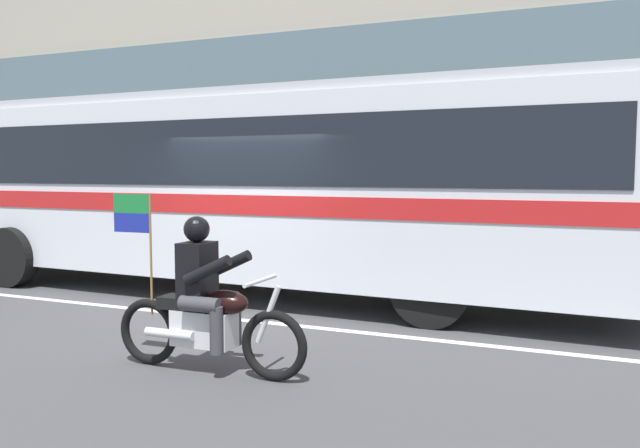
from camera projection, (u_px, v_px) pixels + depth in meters
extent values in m
plane|color=#3D3D3F|center=(248.00, 310.00, 9.34)|extent=(60.00, 60.00, 0.00)
cube|color=#B7B2A8|center=(365.00, 260.00, 14.00)|extent=(28.00, 3.80, 0.15)
cube|color=silver|center=(226.00, 318.00, 8.79)|extent=(26.60, 0.14, 0.01)
cube|color=#4C606B|center=(392.00, 52.00, 15.31)|extent=(25.76, 0.10, 1.40)
cube|color=silver|center=(241.00, 188.00, 10.61)|extent=(12.73, 3.00, 2.70)
cube|color=black|center=(240.00, 154.00, 10.57)|extent=(11.72, 3.00, 0.96)
cube|color=red|center=(241.00, 200.00, 10.63)|extent=(12.48, 3.02, 0.28)
cube|color=#ADB1BA|center=(240.00, 101.00, 10.50)|extent=(12.47, 2.86, 0.16)
cylinder|color=black|center=(11.00, 257.00, 11.18)|extent=(1.04, 0.30, 1.04)
cylinder|color=black|center=(431.00, 287.00, 8.26)|extent=(1.04, 0.30, 1.04)
torus|color=black|center=(274.00, 346.00, 6.15)|extent=(0.69, 0.10, 0.69)
torus|color=black|center=(149.00, 331.00, 6.69)|extent=(0.69, 0.10, 0.69)
cube|color=silver|center=(204.00, 328.00, 6.43)|extent=(0.65, 0.29, 0.36)
ellipsoid|color=black|center=(226.00, 302.00, 6.32)|extent=(0.49, 0.29, 0.24)
cube|color=black|center=(187.00, 303.00, 6.49)|extent=(0.57, 0.27, 0.12)
cylinder|color=silver|center=(268.00, 314.00, 6.15)|extent=(0.28, 0.06, 0.58)
cylinder|color=silver|center=(260.00, 281.00, 6.15)|extent=(0.05, 0.64, 0.04)
cylinder|color=silver|center=(170.00, 334.00, 6.40)|extent=(0.55, 0.10, 0.09)
cube|color=black|center=(197.00, 270.00, 6.41)|extent=(0.29, 0.37, 0.56)
sphere|color=black|center=(197.00, 229.00, 6.38)|extent=(0.26, 0.26, 0.26)
cylinder|color=#38383D|center=(219.00, 298.00, 6.55)|extent=(0.42, 0.16, 0.15)
cylinder|color=#38383D|center=(235.00, 322.00, 6.50)|extent=(0.13, 0.13, 0.46)
cylinder|color=#38383D|center=(200.00, 304.00, 6.22)|extent=(0.42, 0.16, 0.15)
cylinder|color=#38383D|center=(216.00, 330.00, 6.17)|extent=(0.13, 0.13, 0.46)
cylinder|color=black|center=(228.00, 265.00, 6.50)|extent=(0.52, 0.12, 0.32)
cylinder|color=black|center=(207.00, 270.00, 6.13)|extent=(0.52, 0.12, 0.32)
cylinder|color=olive|center=(151.00, 255.00, 6.61)|extent=(0.02, 0.02, 1.25)
cube|color=#197233|center=(131.00, 203.00, 6.65)|extent=(0.44, 0.03, 0.20)
cube|color=navy|center=(132.00, 223.00, 6.67)|extent=(0.44, 0.03, 0.20)
cylinder|color=red|center=(633.00, 264.00, 10.94)|extent=(0.22, 0.22, 0.58)
sphere|color=red|center=(634.00, 243.00, 10.91)|extent=(0.20, 0.20, 0.20)
cylinder|color=red|center=(633.00, 263.00, 10.80)|extent=(0.09, 0.10, 0.09)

